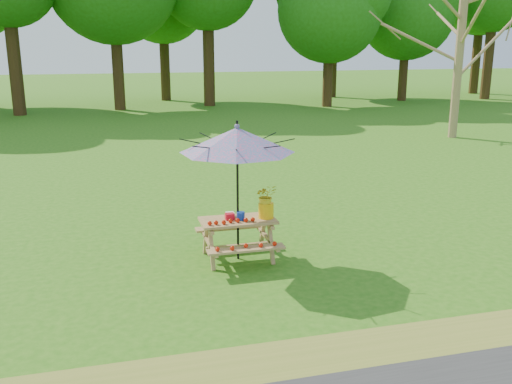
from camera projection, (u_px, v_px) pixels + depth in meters
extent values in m
plane|color=#296813|center=(349.00, 259.00, 9.22)|extent=(120.00, 120.00, 0.00)
cube|color=olive|center=(448.00, 345.00, 6.60)|extent=(120.00, 1.20, 0.01)
cylinder|color=#8E774D|center=(459.00, 59.00, 20.40)|extent=(0.38, 0.38, 5.65)
cube|color=olive|center=(238.00, 220.00, 9.09)|extent=(1.20, 0.62, 0.04)
cube|color=olive|center=(246.00, 249.00, 8.65)|extent=(1.20, 0.22, 0.04)
cube|color=olive|center=(231.00, 227.00, 9.68)|extent=(1.20, 0.22, 0.04)
cylinder|color=black|center=(238.00, 192.00, 8.97)|extent=(0.04, 0.04, 2.25)
cone|color=teal|center=(237.00, 140.00, 8.76)|extent=(2.18, 2.18, 0.39)
sphere|color=teal|center=(237.00, 126.00, 8.71)|extent=(0.08, 0.08, 0.08)
cube|color=red|center=(230.00, 216.00, 9.07)|extent=(0.14, 0.12, 0.10)
cylinder|color=#1536AC|center=(241.00, 216.00, 9.04)|extent=(0.13, 0.13, 0.13)
cube|color=white|center=(230.00, 214.00, 9.23)|extent=(0.13, 0.13, 0.07)
cylinder|color=#FFB70D|center=(266.00, 210.00, 9.14)|extent=(0.24, 0.24, 0.24)
imported|color=gold|center=(266.00, 196.00, 9.07)|extent=(0.34, 0.29, 0.37)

